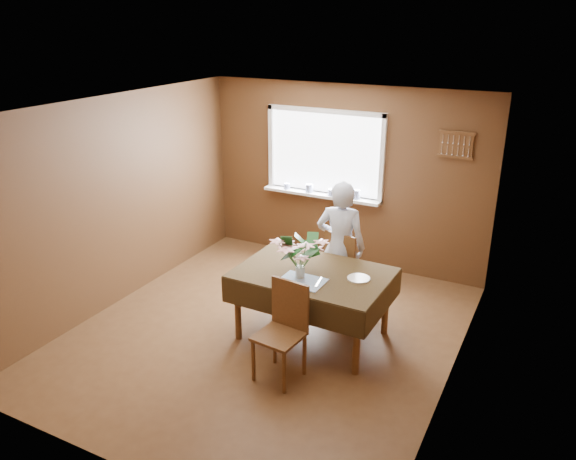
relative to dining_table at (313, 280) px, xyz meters
The scene contains 15 objects.
floor 0.86m from the dining_table, 158.39° to the right, with size 4.50×4.50×0.00m, color brown.
ceiling 1.89m from the dining_table, 158.39° to the right, with size 4.50×4.50×0.00m, color white.
wall_back 2.19m from the dining_table, 103.19° to the left, with size 4.00×4.00×0.00m, color brown.
wall_front 2.55m from the dining_table, 101.18° to the right, with size 4.00×4.00×0.00m, color brown.
wall_left 2.55m from the dining_table, behind, with size 4.50×4.50×0.00m, color brown.
wall_right 1.63m from the dining_table, ahead, with size 4.50×4.50×0.00m, color brown.
window_assembly 2.26m from the dining_table, 111.15° to the left, with size 1.72×0.20×1.22m.
spoon_rack 2.53m from the dining_table, 64.46° to the left, with size 0.44×0.05×0.33m.
dining_table is the anchor object (origin of this frame).
chair_far 0.82m from the dining_table, 86.89° to the left, with size 0.49×0.49×0.97m.
chair_near 0.77m from the dining_table, 86.61° to the right, with size 0.46×0.46×0.97m.
seated_woman 0.75m from the dining_table, 88.92° to the left, with size 0.58×0.38×1.59m, color white.
flower_bouquet 0.42m from the dining_table, 109.49° to the right, with size 0.50×0.50×0.43m.
side_plate 0.51m from the dining_table, ahead, with size 0.24×0.24×0.01m, color white.
table_knife 0.28m from the dining_table, 52.30° to the right, with size 0.02×0.23×0.00m, color silver.
Camera 1 is at (2.71, -4.73, 3.33)m, focal length 35.00 mm.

